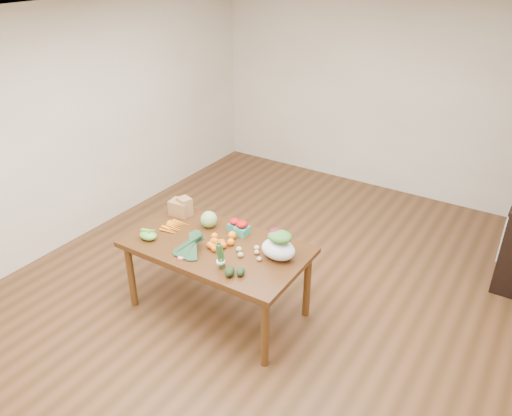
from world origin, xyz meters
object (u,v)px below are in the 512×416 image
Objects in this scene: cabbage at (209,219)px; mandarin_cluster at (215,243)px; dining_table at (218,278)px; asparagus_bundle at (220,256)px; kale_bunch at (187,246)px; salad_bag at (278,246)px; paper_bag at (180,206)px.

cabbage is 0.91× the size of mandarin_cluster.
dining_table is 0.57m from cabbage.
asparagus_bundle is at bearing -44.66° from mandarin_cluster.
kale_bunch is (-0.12, -0.26, 0.45)m from dining_table.
salad_bag is at bearing 49.49° from asparagus_bundle.
cabbage is at bearing 137.54° from dining_table.
dining_table is 0.54m from kale_bunch.
salad_bag is at bearing 27.86° from kale_bunch.
mandarin_cluster is 0.60m from salad_bag.
asparagus_bundle reaches higher than dining_table.
kale_bunch is 0.81m from salad_bag.
asparagus_bundle is 0.52m from salad_bag.
mandarin_cluster reaches higher than dining_table.
asparagus_bundle reaches higher than salad_bag.
cabbage is 0.52× the size of salad_bag.
paper_bag is (-0.65, 0.27, 0.47)m from dining_table.
salad_bag is (0.71, 0.38, 0.04)m from kale_bunch.
kale_bunch is at bearing -115.90° from dining_table.
asparagus_bundle is at bearing -30.84° from paper_bag.
paper_bag is 0.74m from mandarin_cluster.
cabbage reaches higher than mandarin_cluster.
asparagus_bundle is at bearing -129.86° from salad_bag.
cabbage is at bearing 104.71° from kale_bunch.
paper_bag reaches higher than cabbage.
mandarin_cluster is 0.72× the size of asparagus_bundle.
kale_bunch is at bearing -122.14° from mandarin_cluster.
kale_bunch is (0.53, -0.53, -0.01)m from paper_bag.
asparagus_bundle is (0.51, -0.50, 0.04)m from cabbage.
paper_bag is at bearing 134.55° from kale_bunch.
kale_bunch reaches higher than dining_table.
cabbage reaches higher than dining_table.
paper_bag is 1.06m from asparagus_bundle.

